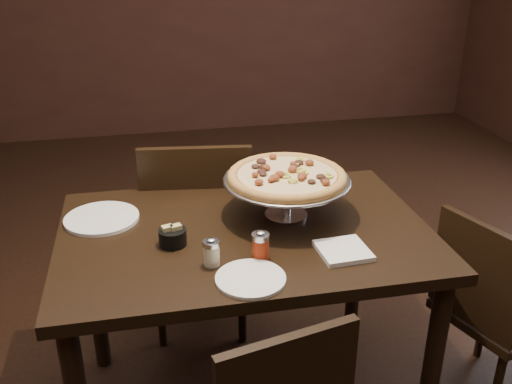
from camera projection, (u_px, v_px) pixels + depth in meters
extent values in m
cube|color=black|center=(245.00, 235.00, 2.01)|extent=(1.30, 0.87, 0.04)
cylinder|color=black|center=(432.00, 371.00, 1.96)|extent=(0.06, 0.06, 0.76)
cylinder|color=black|center=(94.00, 291.00, 2.39)|extent=(0.06, 0.06, 0.76)
cylinder|color=black|center=(356.00, 262.00, 2.61)|extent=(0.06, 0.06, 0.76)
cylinder|color=silver|center=(286.00, 215.00, 2.09)|extent=(0.16, 0.16, 0.01)
cylinder|color=silver|center=(286.00, 198.00, 2.07)|extent=(0.03, 0.03, 0.12)
cylinder|color=silver|center=(287.00, 182.00, 2.04)|extent=(0.11, 0.11, 0.01)
cylinder|color=gray|center=(287.00, 180.00, 2.04)|extent=(0.45, 0.45, 0.01)
torus|color=gray|center=(287.00, 180.00, 2.03)|extent=(0.46, 0.46, 0.01)
cylinder|color=#9F6D2F|center=(287.00, 177.00, 2.03)|extent=(0.42, 0.42, 0.01)
torus|color=#9F6D2F|center=(287.00, 176.00, 2.03)|extent=(0.43, 0.43, 0.04)
cylinder|color=tan|center=(287.00, 175.00, 2.03)|extent=(0.35, 0.35, 0.01)
cylinder|color=#EEEAB9|center=(212.00, 255.00, 1.77)|extent=(0.05, 0.05, 0.07)
cylinder|color=silver|center=(211.00, 243.00, 1.76)|extent=(0.05, 0.05, 0.02)
ellipsoid|color=silver|center=(211.00, 240.00, 1.75)|extent=(0.03, 0.03, 0.01)
cylinder|color=maroon|center=(261.00, 249.00, 1.81)|extent=(0.05, 0.05, 0.07)
cylinder|color=silver|center=(261.00, 236.00, 1.79)|extent=(0.06, 0.06, 0.02)
ellipsoid|color=silver|center=(261.00, 232.00, 1.78)|extent=(0.03, 0.03, 0.01)
cylinder|color=black|center=(173.00, 237.00, 1.89)|extent=(0.09, 0.09, 0.06)
cube|color=tan|center=(168.00, 234.00, 1.88)|extent=(0.04, 0.04, 0.06)
cube|color=tan|center=(176.00, 233.00, 1.89)|extent=(0.04, 0.04, 0.06)
cube|color=white|center=(343.00, 251.00, 1.85)|extent=(0.17, 0.17, 0.02)
cylinder|color=white|center=(102.00, 218.00, 2.06)|extent=(0.27, 0.27, 0.01)
cylinder|color=white|center=(251.00, 279.00, 1.70)|extent=(0.21, 0.21, 0.01)
cone|color=silver|center=(317.00, 182.00, 2.00)|extent=(0.17, 0.17, 0.00)
cylinder|color=black|center=(317.00, 181.00, 2.00)|extent=(0.13, 0.09, 0.02)
cube|color=black|center=(200.00, 236.00, 2.65)|extent=(0.51, 0.51, 0.04)
cube|color=black|center=(197.00, 202.00, 2.35)|extent=(0.46, 0.09, 0.48)
cylinder|color=black|center=(238.00, 259.00, 2.93)|extent=(0.04, 0.04, 0.45)
cylinder|color=black|center=(166.00, 262.00, 2.91)|extent=(0.04, 0.04, 0.45)
cylinder|color=black|center=(242.00, 301.00, 2.60)|extent=(0.04, 0.04, 0.45)
cylinder|color=black|center=(161.00, 305.00, 2.57)|extent=(0.04, 0.04, 0.45)
cube|color=black|center=(498.00, 312.00, 2.24)|extent=(0.49, 0.49, 0.04)
cube|color=black|center=(477.00, 275.00, 2.06)|extent=(0.15, 0.37, 0.40)
cylinder|color=black|center=(484.00, 321.00, 2.52)|extent=(0.03, 0.03, 0.38)
cylinder|color=black|center=(433.00, 345.00, 2.37)|extent=(0.03, 0.03, 0.38)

